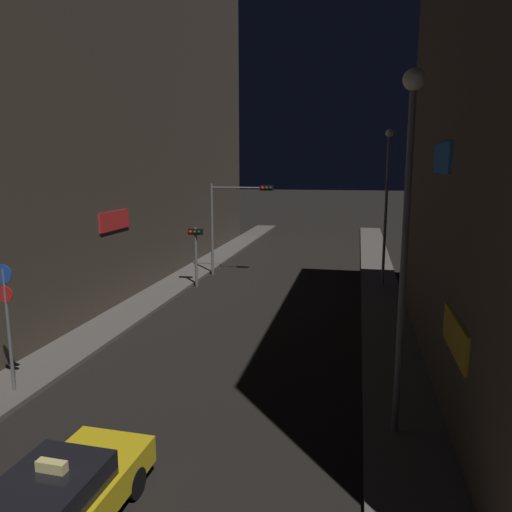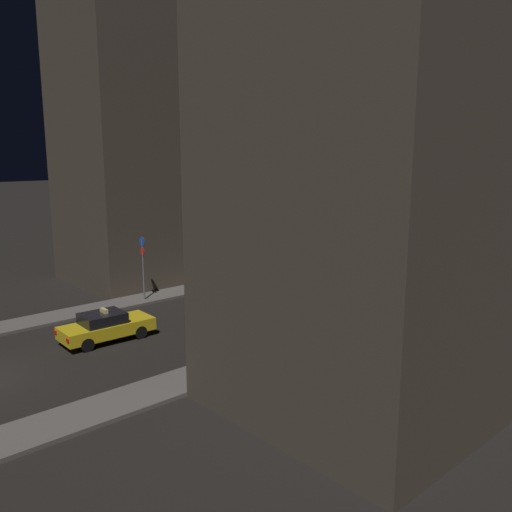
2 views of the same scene
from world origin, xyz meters
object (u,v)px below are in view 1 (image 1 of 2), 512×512
Objects in this scene: street_lamp_near_block at (407,202)px; taxi at (57,504)px; traffic_light_overhead at (234,210)px; traffic_light_left_kerb at (196,244)px; sign_pole_left at (7,316)px; street_lamp_far_block at (387,191)px.

taxi is at bearing -141.98° from street_lamp_near_block.
traffic_light_left_kerb is (-1.43, -3.24, -1.66)m from traffic_light_overhead.
street_lamp_near_block is (8.69, -17.45, 1.84)m from traffic_light_overhead.
traffic_light_overhead is 17.69m from sign_pole_left.
sign_pole_left reaches higher than taxi.
traffic_light_overhead is at bearing 82.22° from sign_pole_left.
taxi is 0.52× the size of street_lamp_far_block.
street_lamp_near_block reaches higher than traffic_light_overhead.
sign_pole_left is (-2.38, -17.46, -1.65)m from traffic_light_overhead.
street_lamp_far_block reaches higher than traffic_light_left_kerb.
street_lamp_near_block is (11.08, 0.00, 3.48)m from sign_pole_left.
sign_pole_left is at bearing -93.86° from traffic_light_left_kerb.
street_lamp_near_block is 1.02× the size of street_lamp_far_block.
traffic_light_overhead reaches higher than taxi.
street_lamp_near_block is 15.95m from street_lamp_far_block.
street_lamp_far_block reaches higher than sign_pole_left.
sign_pole_left is (-4.77, 4.93, 1.76)m from taxi.
traffic_light_overhead is at bearing 116.48° from street_lamp_near_block.
street_lamp_far_block is at bearing -9.45° from traffic_light_overhead.
street_lamp_far_block is at bearing 54.28° from sign_pole_left.
traffic_light_overhead is 1.49× the size of sign_pole_left.
traffic_light_overhead is 1.69× the size of traffic_light_left_kerb.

